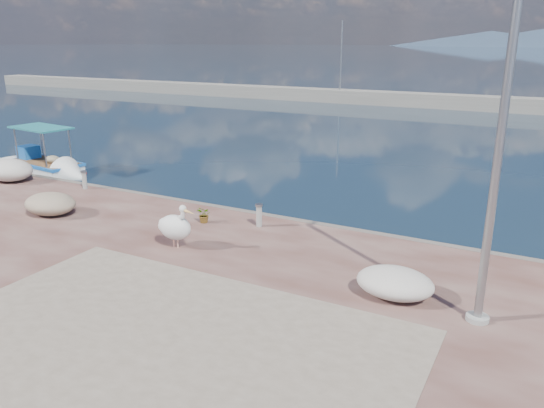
{
  "coord_description": "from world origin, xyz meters",
  "views": [
    {
      "loc": [
        6.75,
        -8.79,
        5.72
      ],
      "look_at": [
        0.0,
        3.8,
        1.3
      ],
      "focal_mm": 35.0,
      "sensor_mm": 36.0,
      "label": 1
    }
  ],
  "objects_px": {
    "boat_left": "(45,168)",
    "lamp_post": "(499,154)",
    "pelican": "(175,227)",
    "bollard_near": "(259,214)"
  },
  "relations": [
    {
      "from": "boat_left",
      "to": "pelican",
      "type": "height_order",
      "value": "boat_left"
    },
    {
      "from": "boat_left",
      "to": "pelican",
      "type": "xyz_separation_m",
      "value": [
        11.8,
        -5.53,
        0.89
      ]
    },
    {
      "from": "pelican",
      "to": "lamp_post",
      "type": "distance_m",
      "value": 8.03
    },
    {
      "from": "pelican",
      "to": "lamp_post",
      "type": "bearing_deg",
      "value": 7.46
    },
    {
      "from": "boat_left",
      "to": "lamp_post",
      "type": "xyz_separation_m",
      "value": [
        19.35,
        -5.79,
        3.61
      ]
    },
    {
      "from": "pelican",
      "to": "boat_left",
      "type": "bearing_deg",
      "value": 164.36
    },
    {
      "from": "pelican",
      "to": "bollard_near",
      "type": "height_order",
      "value": "pelican"
    },
    {
      "from": "boat_left",
      "to": "lamp_post",
      "type": "height_order",
      "value": "lamp_post"
    },
    {
      "from": "boat_left",
      "to": "pelican",
      "type": "bearing_deg",
      "value": -18.41
    },
    {
      "from": "lamp_post",
      "to": "bollard_near",
      "type": "xyz_separation_m",
      "value": [
        -6.44,
        2.72,
        -2.93
      ]
    }
  ]
}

